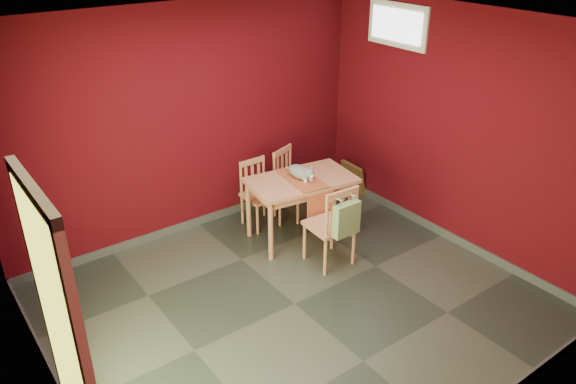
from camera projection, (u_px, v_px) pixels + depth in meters
ground at (295, 304)px, 5.62m from camera, size 4.50×4.50×0.00m
room_shell at (295, 300)px, 5.60m from camera, size 4.50×4.50×4.50m
doorway at (60, 323)px, 3.65m from camera, size 0.06×1.01×2.13m
window at (397, 25)px, 6.47m from camera, size 0.05×0.90×0.50m
outlet_plate at (300, 171)px, 7.77m from camera, size 0.08×0.02×0.12m
dining_table at (301, 186)px, 6.51m from camera, size 1.31×0.88×0.76m
table_runner at (308, 187)px, 6.41m from camera, size 0.44×0.75×0.36m
chair_far_left at (259, 193)px, 6.89m from camera, size 0.40×0.40×0.84m
chair_far_right at (291, 182)px, 7.11m from camera, size 0.53×0.53×0.88m
chair_near at (332, 224)px, 6.06m from camera, size 0.48×0.48×0.97m
tote_bag at (346, 219)px, 5.81m from camera, size 0.31×0.19×0.44m
cat at (300, 170)px, 6.45m from camera, size 0.27×0.43×0.20m
picture_frame at (353, 177)px, 7.81m from camera, size 0.16×0.42×0.42m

